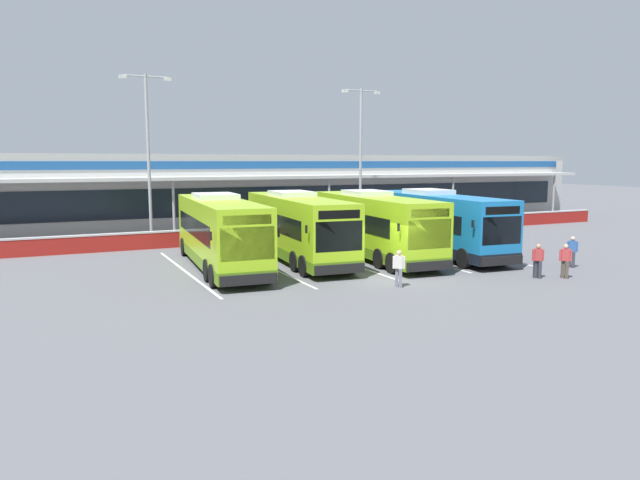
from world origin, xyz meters
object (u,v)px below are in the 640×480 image
coach_bus_leftmost (220,233)px  pedestrian_in_dark_coat (399,267)px  coach_bus_centre (373,226)px  pedestrian_near_bin (565,260)px  pedestrian_child (538,260)px  pedestrian_with_handbag (572,251)px  lamp_post_west (148,148)px  lamp_post_centre (361,150)px  coach_bus_left_centre (297,228)px  coach_bus_right_centre (436,224)px

coach_bus_leftmost → pedestrian_in_dark_coat: size_ratio=7.60×
coach_bus_centre → pedestrian_near_bin: bearing=-60.6°
coach_bus_leftmost → pedestrian_child: (12.69, -9.03, -0.91)m
coach_bus_leftmost → pedestrian_with_handbag: 18.15m
lamp_post_west → lamp_post_centre: 16.29m
coach_bus_centre → pedestrian_in_dark_coat: (-3.02, -7.24, -0.91)m
pedestrian_child → lamp_post_west: (-14.36, 19.64, 5.42)m
pedestrian_with_handbag → pedestrian_in_dark_coat: (-10.67, -0.15, 0.02)m
coach_bus_centre → coach_bus_left_centre: bearing=165.1°
coach_bus_left_centre → lamp_post_centre: size_ratio=1.12×
coach_bus_right_centre → pedestrian_near_bin: size_ratio=7.60×
pedestrian_with_handbag → coach_bus_centre: bearing=137.2°
coach_bus_centre → lamp_post_centre: (5.85, 11.89, 4.50)m
pedestrian_in_dark_coat → lamp_post_west: lamp_post_west is taller
pedestrian_with_handbag → pedestrian_near_bin: 3.20m
pedestrian_child → pedestrian_near_bin: size_ratio=1.00×
pedestrian_near_bin → pedestrian_with_handbag: bearing=36.2°
coach_bus_right_centre → lamp_post_west: lamp_post_west is taller
coach_bus_right_centre → lamp_post_centre: size_ratio=1.12×
coach_bus_leftmost → coach_bus_right_centre: (12.82, -1.00, 0.00)m
coach_bus_leftmost → pedestrian_near_bin: 16.86m
coach_bus_leftmost → lamp_post_west: lamp_post_west is taller
coach_bus_left_centre → coach_bus_right_centre: 8.42m
coach_bus_left_centre → lamp_post_west: bearing=121.5°
pedestrian_child → lamp_post_centre: size_ratio=0.15×
coach_bus_left_centre → pedestrian_child: bearing=-49.4°
coach_bus_left_centre → pedestrian_near_bin: 13.75m
coach_bus_leftmost → coach_bus_left_centre: same height
coach_bus_left_centre → pedestrian_with_handbag: 14.47m
coach_bus_leftmost → lamp_post_centre: 18.98m
pedestrian_in_dark_coat → pedestrian_near_bin: size_ratio=1.00×
coach_bus_left_centre → pedestrian_in_dark_coat: (1.20, -8.36, -0.91)m
coach_bus_right_centre → pedestrian_near_bin: 8.72m
coach_bus_centre → pedestrian_with_handbag: (7.65, -7.10, -0.93)m
coach_bus_leftmost → lamp_post_centre: size_ratio=1.12×
coach_bus_right_centre → pedestrian_child: size_ratio=7.60×
pedestrian_in_dark_coat → pedestrian_near_bin: (8.09, -1.74, 0.00)m
pedestrian_in_dark_coat → lamp_post_west: (-7.40, 18.48, 5.42)m
coach_bus_right_centre → pedestrian_with_handbag: coach_bus_right_centre is taller
coach_bus_leftmost → coach_bus_centre: size_ratio=1.00×
coach_bus_right_centre → lamp_post_centre: 13.18m
coach_bus_leftmost → lamp_post_centre: lamp_post_centre is taller
pedestrian_with_handbag → pedestrian_in_dark_coat: size_ratio=1.00×
coach_bus_centre → lamp_post_centre: lamp_post_centre is taller
coach_bus_right_centre → pedestrian_child: bearing=-90.9°
coach_bus_centre → coach_bus_right_centre: size_ratio=1.00×
coach_bus_right_centre → coach_bus_left_centre: bearing=169.8°
coach_bus_leftmost → coach_bus_left_centre: size_ratio=1.00×
pedestrian_near_bin → coach_bus_centre: bearing=119.4°
pedestrian_in_dark_coat → pedestrian_with_handbag: bearing=0.8°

